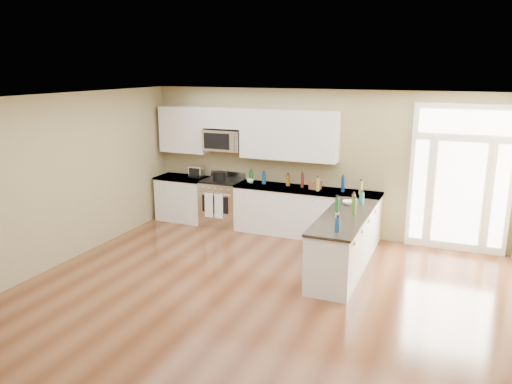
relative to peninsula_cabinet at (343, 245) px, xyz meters
The scene contains 18 objects.
ground 2.46m from the peninsula_cabinet, 112.44° to the right, with size 8.00×8.00×0.00m, color #552C17.
room_shell 2.74m from the peninsula_cabinet, 112.44° to the right, with size 8.00×8.00×8.00m.
back_cabinet_left 4.06m from the peninsula_cabinet, 159.09° to the left, with size 1.10×0.66×0.94m.
back_cabinet_right 1.81m from the peninsula_cabinet, 126.68° to the left, with size 2.85×0.66×0.94m.
peninsula_cabinet is the anchor object (origin of this frame).
upper_cabinet_left 4.39m from the peninsula_cabinet, 157.26° to the left, with size 1.04×0.33×0.95m, color white.
upper_cabinet_right 2.65m from the peninsula_cabinet, 133.15° to the left, with size 1.94×0.33×0.95m, color white.
upper_cabinet_short 3.73m from the peninsula_cabinet, 150.98° to the left, with size 0.82×0.33×0.40m, color white.
microwave 3.53m from the peninsula_cabinet, 151.57° to the left, with size 0.78×0.41×0.42m.
entry_door 2.52m from the peninsula_cabinet, 46.51° to the left, with size 1.70×0.10×2.60m.
kitchen_range 3.21m from the peninsula_cabinet, 153.21° to the left, with size 0.80×0.71×1.08m.
stockpot 3.30m from the peninsula_cabinet, 154.05° to the left, with size 0.25×0.25×0.20m, color black.
toaster_oven 3.87m from the peninsula_cabinet, 156.37° to the left, with size 0.29×0.23×0.25m, color silver.
cardboard_box 1.82m from the peninsula_cabinet, 121.64° to the left, with size 0.20×0.15×0.17m, color brown.
bowl_left 3.85m from the peninsula_cabinet, 156.27° to the left, with size 0.21×0.21×0.05m, color white.
bowl_peninsula 0.84m from the peninsula_cabinet, 97.30° to the left, with size 0.20×0.20×0.06m, color white.
cup_counter 2.74m from the peninsula_cabinet, 146.90° to the left, with size 0.13×0.13×0.10m, color white.
counter_bottles 1.30m from the peninsula_cabinet, 129.22° to the left, with size 2.42×2.46×0.32m.
Camera 1 is at (2.52, -5.24, 3.21)m, focal length 35.00 mm.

